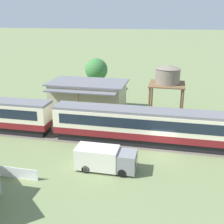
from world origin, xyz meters
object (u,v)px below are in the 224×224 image
station_building (88,96)px  delivery_truck_grey (105,159)px  yard_tree_0 (96,70)px  passenger_train (55,118)px  water_tower (168,76)px

station_building → delivery_truck_grey: (6.76, -16.80, -1.13)m
delivery_truck_grey → yard_tree_0: 30.68m
passenger_train → delivery_truck_grey: 10.39m
passenger_train → yard_tree_0: yard_tree_0 is taller
delivery_truck_grey → yard_tree_0: size_ratio=0.92×
delivery_truck_grey → passenger_train: bearing=139.4°
passenger_train → station_building: 10.14m
yard_tree_0 → delivery_truck_grey: bearing=-73.1°
water_tower → delivery_truck_grey: bearing=-107.8°
yard_tree_0 → water_tower: bearing=-44.3°
water_tower → delivery_truck_grey: 17.21m
yard_tree_0 → station_building: bearing=-80.4°
passenger_train → water_tower: bearing=34.9°
station_building → yard_tree_0: size_ratio=1.85×
passenger_train → water_tower: size_ratio=10.92×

